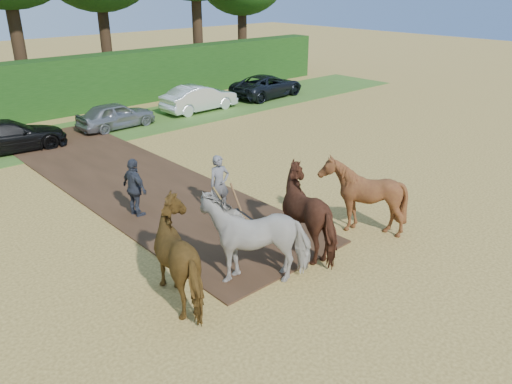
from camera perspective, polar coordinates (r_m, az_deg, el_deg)
ground at (r=12.98m, az=-4.91°, el=-8.74°), size 120.00×120.00×0.00m
earth_strip at (r=19.07m, az=-14.25°, el=1.38°), size 4.50×17.00×0.05m
grass_verge at (r=24.76m, az=-25.21°, el=4.81°), size 50.00×5.00×0.03m
spectator_far at (r=15.72m, az=-13.68°, el=0.41°), size 0.56×1.15×1.90m
plough_team at (r=12.88m, az=3.20°, el=-3.31°), size 7.63×5.31×2.24m
parked_cars at (r=24.50m, az=-24.54°, el=6.45°), size 36.21×3.19×1.48m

